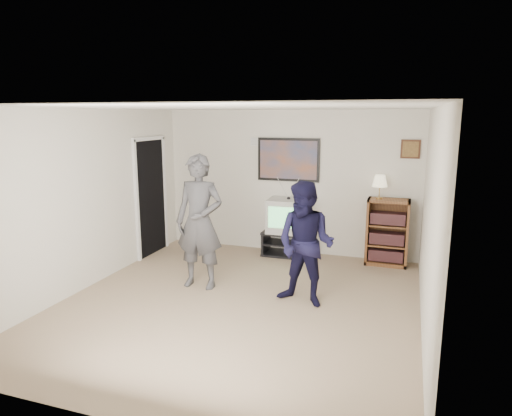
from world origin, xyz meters
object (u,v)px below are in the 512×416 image
Objects in this scene: bookshelf at (387,232)px; person_short at (306,244)px; media_stand at (288,243)px; crt_television at (288,215)px; person_tall at (199,222)px.

person_short reaches higher than bookshelf.
person_short is (0.74, -1.95, 0.59)m from media_stand.
bookshelf reaches higher than crt_television.
crt_television is 1.66m from bookshelf.
person_tall is at bearing -114.01° from media_stand.
person_tall reaches higher than person_short.
person_tall reaches higher than media_stand.
crt_television is at bearing -178.26° from bookshelf.
crt_television is at bearing 122.45° from person_short.
bookshelf is 2.21m from person_short.
media_stand is 0.79× the size of bookshelf.
person_tall is (-0.80, -1.81, 0.73)m from media_stand.
crt_television is 0.63× the size of bookshelf.
person_short is at bearing -6.53° from person_tall.
person_tall is 1.18× the size of person_short.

